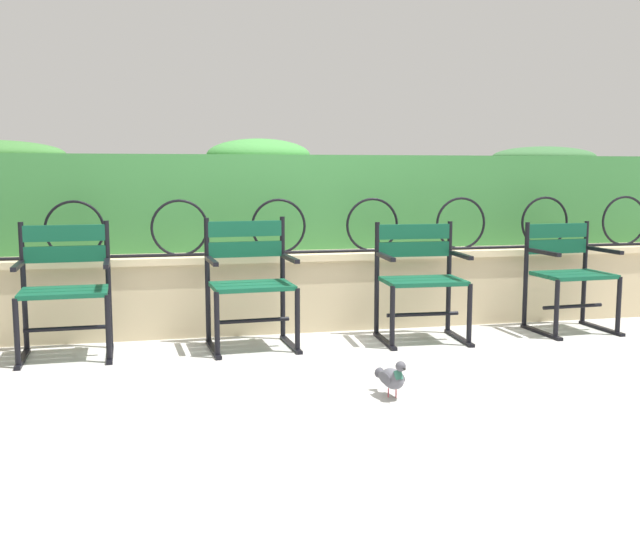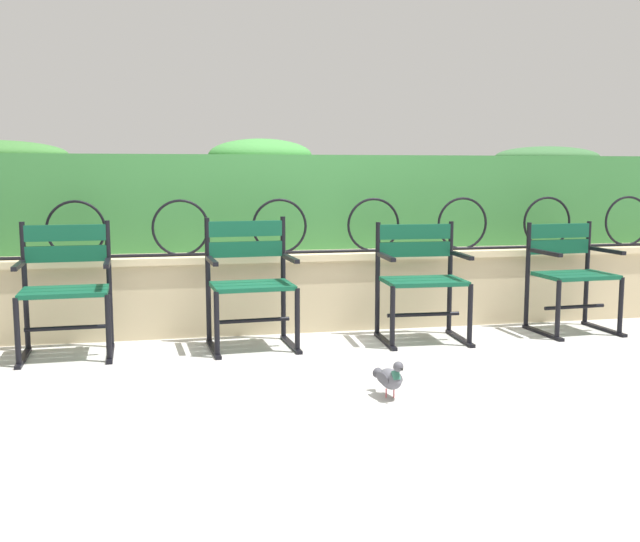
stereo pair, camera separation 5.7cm
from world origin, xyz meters
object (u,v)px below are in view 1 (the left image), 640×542
park_chair_centre_left (250,280)px  park_chair_rightmost (568,272)px  park_chair_leftmost (65,286)px  pigeon_near_chairs (392,377)px  park_chair_centre_right (420,277)px

park_chair_centre_left → park_chair_rightmost: bearing=0.2°
park_chair_leftmost → park_chair_rightmost: park_chair_leftmost is taller
pigeon_near_chairs → park_chair_rightmost: bearing=36.4°
park_chair_centre_right → park_chair_rightmost: 1.22m
park_chair_centre_right → park_chair_rightmost: park_chair_centre_right is taller
park_chair_centre_left → park_chair_centre_right: 1.24m
park_chair_leftmost → pigeon_near_chairs: size_ratio=3.05×
park_chair_leftmost → park_chair_rightmost: 3.68m
park_chair_rightmost → park_chair_centre_right: bearing=-177.7°
park_chair_centre_right → pigeon_near_chairs: 1.51m
park_chair_centre_left → park_chair_rightmost: size_ratio=1.08×
park_chair_rightmost → pigeon_near_chairs: (-1.86, -1.37, -0.34)m
park_chair_leftmost → park_chair_centre_left: (1.23, -0.01, 0.00)m
park_chair_leftmost → park_chair_centre_right: 2.46m
park_chair_centre_left → park_chair_centre_right: (1.24, -0.04, -0.01)m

